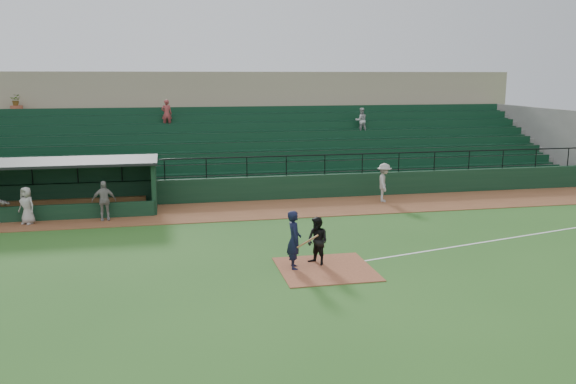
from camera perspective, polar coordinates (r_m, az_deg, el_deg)
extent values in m
plane|color=#25521A|center=(20.34, 2.89, -6.54)|extent=(90.00, 90.00, 0.00)
cube|color=brown|center=(27.88, -1.26, -1.63)|extent=(40.00, 4.00, 0.03)
cube|color=brown|center=(19.42, 3.64, -7.37)|extent=(3.00, 3.00, 0.03)
cube|color=white|center=(24.56, 20.57, -4.14)|extent=(17.49, 4.44, 0.01)
cube|color=black|center=(29.88, -2.03, 0.37)|extent=(36.00, 0.35, 1.20)
cylinder|color=black|center=(29.63, -2.05, 3.41)|extent=(36.00, 0.06, 0.06)
cube|color=slate|center=(34.48, -3.43, 3.82)|extent=(36.00, 9.00, 3.60)
cube|color=#0D331E|center=(33.93, -3.31, 4.47)|extent=(34.56, 8.00, 4.05)
cube|color=slate|center=(41.13, 22.30, 4.61)|extent=(0.35, 9.50, 4.20)
cube|color=gray|center=(40.75, -4.80, 6.90)|extent=(38.00, 3.00, 6.40)
cube|color=slate|center=(38.74, -4.44, 7.43)|extent=(36.00, 2.00, 0.20)
cylinder|color=#A55138|center=(39.25, -24.54, 7.10)|extent=(0.70, 0.70, 0.60)
imported|color=#2D5923|center=(39.22, -24.61, 8.02)|extent=(0.59, 0.51, 0.66)
imported|color=#B4B4B4|center=(36.68, 7.02, 6.82)|extent=(0.75, 0.58, 1.54)
imported|color=#9E3A3A|center=(35.71, -11.54, 7.36)|extent=(0.60, 0.39, 1.64)
cube|color=black|center=(29.96, -20.82, 0.75)|extent=(8.50, 0.20, 2.30)
cube|color=black|center=(28.30, -12.70, 0.63)|extent=(0.20, 2.60, 2.30)
cube|color=black|center=(28.51, -21.38, 2.68)|extent=(8.90, 3.20, 0.12)
cube|color=olive|center=(29.74, -20.81, -1.10)|extent=(7.65, 0.40, 0.50)
cube|color=black|center=(27.55, -21.53, -1.86)|extent=(8.50, 0.12, 0.70)
imported|color=black|center=(19.18, 0.59, -4.61)|extent=(0.52, 0.74, 1.93)
cylinder|color=olive|center=(19.09, 1.90, -4.74)|extent=(0.79, 0.34, 0.35)
imported|color=black|center=(19.64, 2.84, -4.73)|extent=(0.93, 0.99, 1.61)
imported|color=#A19C96|center=(29.64, 9.19, 0.90)|extent=(1.08, 1.40, 1.90)
imported|color=gray|center=(26.70, -17.23, -0.79)|extent=(1.04, 0.52, 1.72)
imported|color=#ABA5A0|center=(27.16, -23.74, -1.19)|extent=(0.92, 0.84, 1.58)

